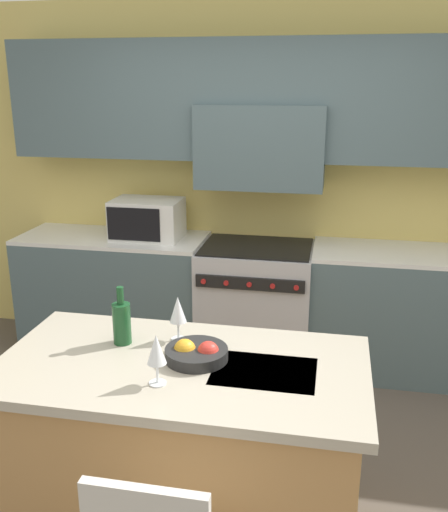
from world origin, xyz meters
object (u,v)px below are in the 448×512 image
Objects in this scene: microwave at (147,219)px; wine_glass_far at (178,311)px; wine_bottle at (122,322)px; fruit_bowl at (196,353)px; wine_glass_near at (156,351)px; range_stove at (256,304)px.

wine_glass_far is (0.71, -1.69, -0.01)m from microwave.
wine_glass_far is at bearing -67.05° from microwave.
wine_bottle is 1.28× the size of wine_glass_far.
fruit_bowl is (0.84, -1.86, -0.13)m from microwave.
wine_bottle is at bearing 129.70° from wine_glass_near.
wine_bottle is 0.40m from fruit_bowl.
wine_glass_near is at bearing -70.59° from microwave.
microwave is 1.83m from wine_bottle.
fruit_bowl is at bearing -65.60° from microwave.
microwave is 2.23m from wine_glass_near.
wine_bottle is (-0.39, -1.75, 0.57)m from range_stove.
wine_glass_near is (0.28, -0.33, 0.04)m from wine_bottle.
fruit_bowl is at bearing -90.36° from range_stove.
range_stove is 1.77× the size of microwave.
wine_glass_far is at bearing -94.89° from range_stove.
microwave is 1.83m from wine_glass_far.
fruit_bowl is (-0.01, -1.84, 0.50)m from range_stove.
microwave is at bearing 104.70° from wine_bottle.
wine_glass_near is (-0.12, -2.08, 0.62)m from range_stove.
microwave is (-0.86, 0.02, 0.63)m from range_stove.
wine_bottle is at bearing -161.62° from wine_glass_far.
wine_glass_far reaches higher than range_stove.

